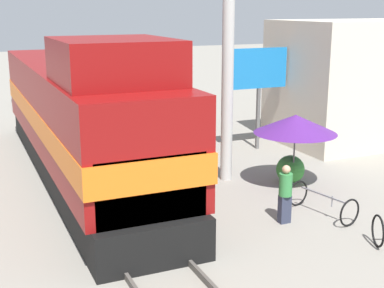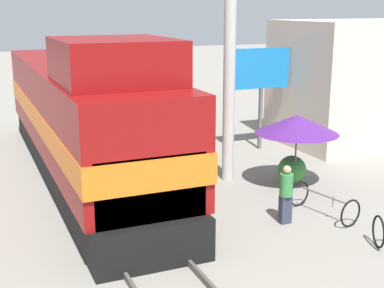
# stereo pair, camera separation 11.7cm
# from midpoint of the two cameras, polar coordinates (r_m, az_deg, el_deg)

# --- Properties ---
(ground_plane) EXTENTS (120.00, 120.00, 0.00)m
(ground_plane) POSITION_cam_midpoint_polar(r_m,az_deg,el_deg) (13.72, -7.31, -9.13)
(ground_plane) COLOR gray
(rail_near) EXTENTS (0.08, 41.85, 0.15)m
(rail_near) POSITION_cam_midpoint_polar(r_m,az_deg,el_deg) (13.53, -10.27, -9.25)
(rail_near) COLOR #4C4742
(rail_near) RESTS_ON ground_plane
(rail_far) EXTENTS (0.08, 41.85, 0.15)m
(rail_far) POSITION_cam_midpoint_polar(r_m,az_deg,el_deg) (13.89, -4.45, -8.42)
(rail_far) COLOR #4C4742
(rail_far) RESTS_ON ground_plane
(locomotive) EXTENTS (2.94, 14.96, 4.73)m
(locomotive) POSITION_cam_midpoint_polar(r_m,az_deg,el_deg) (17.43, -11.83, 2.61)
(locomotive) COLOR black
(locomotive) RESTS_ON ground_plane
(vendor_umbrella) EXTENTS (2.55, 2.55, 2.28)m
(vendor_umbrella) POSITION_cam_midpoint_polar(r_m,az_deg,el_deg) (16.61, 10.78, 2.11)
(vendor_umbrella) COLOR #4C4C4C
(vendor_umbrella) RESTS_ON ground_plane
(billboard_sign) EXTENTS (2.38, 0.12, 3.95)m
(billboard_sign) POSITION_cam_midpoint_polar(r_m,az_deg,el_deg) (20.85, 7.02, 7.45)
(billboard_sign) COLOR #595959
(billboard_sign) RESTS_ON ground_plane
(shrub_cluster) EXTENTS (0.90, 0.90, 0.90)m
(shrub_cluster) POSITION_cam_midpoint_polar(r_m,az_deg,el_deg) (17.27, 10.25, -2.68)
(shrub_cluster) COLOR #388C38
(shrub_cluster) RESTS_ON ground_plane
(person_bystander) EXTENTS (0.34, 0.34, 1.56)m
(person_bystander) POSITION_cam_midpoint_polar(r_m,az_deg,el_deg) (13.98, 9.68, -5.10)
(person_bystander) COLOR #2D3347
(person_bystander) RESTS_ON ground_plane
(bicycle) EXTENTS (1.09, 1.96, 0.74)m
(bicycle) POSITION_cam_midpoint_polar(r_m,az_deg,el_deg) (14.81, 13.54, -6.05)
(bicycle) COLOR black
(bicycle) RESTS_ON ground_plane
(building_block_distant) EXTENTS (6.31, 4.50, 4.95)m
(building_block_distant) POSITION_cam_midpoint_polar(r_m,az_deg,el_deg) (23.17, 16.99, 6.39)
(building_block_distant) COLOR beige
(building_block_distant) RESTS_ON ground_plane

